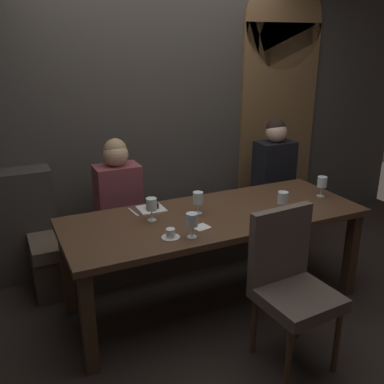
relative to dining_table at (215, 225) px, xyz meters
name	(u,v)px	position (x,y,z in m)	size (l,w,h in m)	color
ground	(213,301)	(0.00, 0.00, -0.65)	(9.00, 9.00, 0.00)	black
back_wall_tiled	(153,91)	(0.00, 1.22, 0.85)	(6.00, 0.12, 3.00)	#423D38
arched_door	(279,99)	(1.35, 1.15, 0.71)	(0.90, 0.05, 2.55)	brown
dining_table	(215,225)	(0.00, 0.00, 0.00)	(2.20, 0.84, 0.74)	#412B1C
banquette_bench	(178,240)	(0.00, 0.70, -0.42)	(2.50, 0.44, 0.45)	#40352A
chair_near_side	(290,278)	(0.14, -0.72, -0.09)	(0.47, 0.47, 0.98)	#4C3321
diner_redhead	(118,187)	(-0.52, 0.72, 0.15)	(0.36, 0.24, 0.75)	brown
diner_bearded	(274,162)	(1.03, 0.73, 0.17)	(0.36, 0.24, 0.80)	black
wine_glass_far_right	(151,205)	(-0.46, 0.09, 0.20)	(0.08, 0.08, 0.16)	silver
wine_glass_far_left	(192,221)	(-0.32, -0.28, 0.20)	(0.08, 0.08, 0.16)	silver
wine_glass_near_right	(198,198)	(-0.11, 0.06, 0.20)	(0.08, 0.08, 0.16)	silver
wine_glass_end_right	(283,199)	(0.45, -0.20, 0.20)	(0.08, 0.08, 0.16)	silver
wine_glass_end_left	(322,182)	(0.96, -0.03, 0.20)	(0.08, 0.08, 0.16)	silver
espresso_cup	(171,234)	(-0.45, -0.24, 0.11)	(0.12, 0.12, 0.06)	white
dessert_plate	(152,208)	(-0.39, 0.28, 0.10)	(0.19, 0.19, 0.05)	white
fork_on_table	(133,212)	(-0.53, 0.28, 0.09)	(0.02, 0.17, 0.01)	silver
folded_napkin	(201,227)	(-0.20, -0.18, 0.09)	(0.11, 0.10, 0.01)	silver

